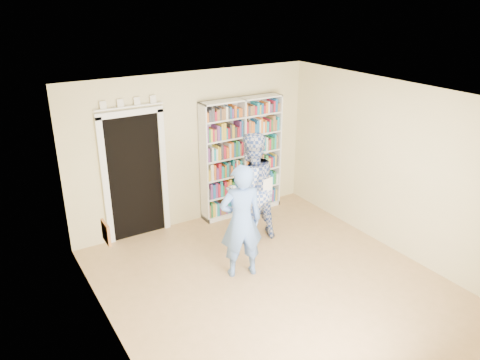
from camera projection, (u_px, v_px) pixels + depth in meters
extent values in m
plane|color=#A88251|center=(275.00, 286.00, 6.68)|extent=(5.00, 5.00, 0.00)
plane|color=white|center=(281.00, 99.00, 5.67)|extent=(5.00, 5.00, 0.00)
plane|color=beige|center=(194.00, 149.00, 8.15)|extent=(4.50, 0.00, 4.50)
plane|color=beige|center=(110.00, 245.00, 5.09)|extent=(0.00, 5.00, 5.00)
plane|color=beige|center=(395.00, 169.00, 7.27)|extent=(0.00, 5.00, 5.00)
cube|color=white|center=(242.00, 157.00, 8.55)|extent=(1.58, 0.30, 2.18)
cube|color=white|center=(242.00, 157.00, 8.55)|extent=(0.02, 0.30, 2.18)
cube|color=black|center=(135.00, 178.00, 7.72)|extent=(0.90, 0.03, 2.10)
cube|color=white|center=(105.00, 184.00, 7.46)|extent=(0.10, 0.06, 2.20)
cube|color=white|center=(164.00, 172.00, 7.95)|extent=(0.10, 0.06, 2.20)
cube|color=white|center=(130.00, 113.00, 7.29)|extent=(1.10, 0.06, 0.10)
cube|color=white|center=(129.00, 107.00, 7.25)|extent=(1.10, 0.08, 0.02)
cube|color=brown|center=(106.00, 233.00, 5.23)|extent=(0.03, 0.25, 0.25)
imported|color=#5A80C8|center=(241.00, 221.00, 6.66)|extent=(0.72, 0.57, 1.73)
imported|color=#334E9C|center=(251.00, 188.00, 7.61)|extent=(0.95, 0.77, 1.87)
cube|color=white|center=(268.00, 187.00, 7.45)|extent=(0.21, 0.05, 0.30)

